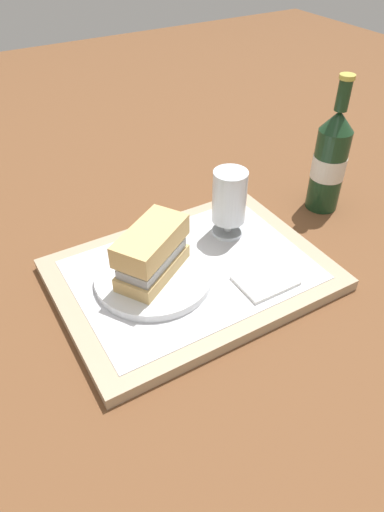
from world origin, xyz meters
TOP-DOWN VIEW (x-y plane):
  - ground_plane at (0.00, 0.00)m, footprint 3.00×3.00m
  - tray at (0.00, 0.00)m, footprint 0.44×0.32m
  - placemat at (0.00, 0.00)m, footprint 0.38×0.27m
  - plate at (-0.07, 0.01)m, footprint 0.19×0.19m
  - sandwich at (-0.06, 0.01)m, footprint 0.14×0.12m
  - beer_glass at (0.11, 0.06)m, footprint 0.06×0.06m
  - napkin_folded at (0.09, -0.09)m, footprint 0.09×0.07m
  - beer_bottle at (0.34, 0.06)m, footprint 0.07×0.07m

SIDE VIEW (x-z plane):
  - ground_plane at x=0.00m, z-range 0.00..0.00m
  - tray at x=0.00m, z-range 0.00..0.02m
  - placemat at x=0.00m, z-range 0.02..0.02m
  - napkin_folded at x=0.09m, z-range 0.02..0.03m
  - plate at x=-0.07m, z-range 0.02..0.04m
  - sandwich at x=-0.06m, z-range 0.04..0.12m
  - beer_glass at x=0.11m, z-range 0.03..0.15m
  - beer_bottle at x=0.34m, z-range -0.03..0.24m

